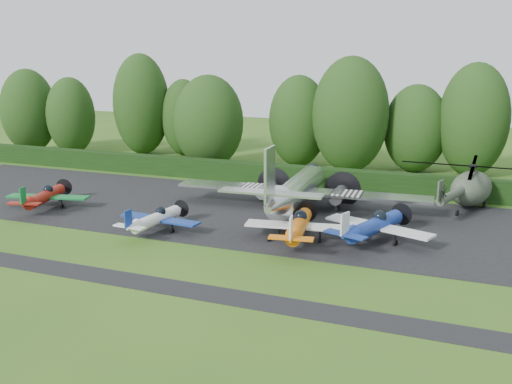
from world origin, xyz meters
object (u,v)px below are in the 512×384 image
at_px(light_plane_red, 45,196).
at_px(light_plane_blue, 375,225).
at_px(light_plane_white, 156,218).
at_px(helicopter, 471,185).
at_px(transport_plane, 297,190).
at_px(light_plane_orange, 299,225).

relative_size(light_plane_red, light_plane_blue, 0.89).
relative_size(light_plane_white, light_plane_blue, 0.82).
bearing_deg(light_plane_blue, light_plane_red, 162.89).
bearing_deg(helicopter, transport_plane, -169.62).
relative_size(light_plane_orange, light_plane_blue, 0.98).
relative_size(transport_plane, light_plane_blue, 2.60).
bearing_deg(light_plane_white, transport_plane, 42.74).
xyz_separation_m(light_plane_orange, light_plane_blue, (4.84, 1.81, 0.03)).
bearing_deg(light_plane_blue, light_plane_white, 172.76).
bearing_deg(light_plane_orange, helicopter, 61.59).
relative_size(transport_plane, helicopter, 1.58).
distance_m(light_plane_red, helicopter, 35.80).
xyz_separation_m(transport_plane, helicopter, (13.24, 6.70, 0.09)).
relative_size(light_plane_red, helicopter, 0.54).
bearing_deg(light_plane_blue, transport_plane, 124.01).
bearing_deg(light_plane_blue, light_plane_orange, -178.99).
distance_m(transport_plane, helicopter, 14.84).
bearing_deg(light_plane_red, light_plane_white, 4.09).
bearing_deg(helicopter, light_plane_red, -174.70).
distance_m(transport_plane, light_plane_white, 11.83).
relative_size(light_plane_white, light_plane_orange, 0.84).
height_order(light_plane_red, light_plane_blue, light_plane_blue).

